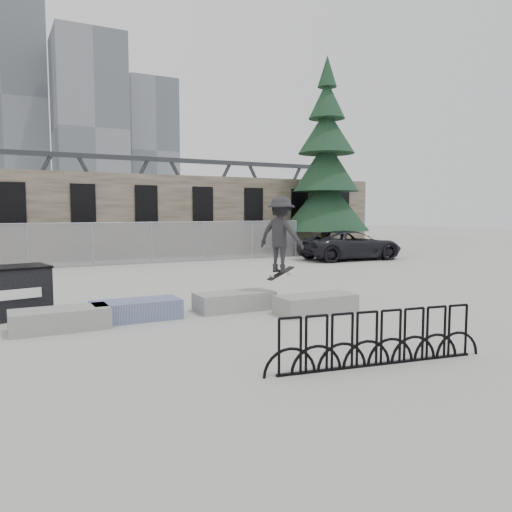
{
  "coord_description": "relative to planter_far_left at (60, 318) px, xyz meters",
  "views": [
    {
      "loc": [
        -3.94,
        -11.23,
        2.52
      ],
      "look_at": [
        2.37,
        0.84,
        1.3
      ],
      "focal_mm": 35.0,
      "sensor_mm": 36.0,
      "label": 1
    }
  ],
  "objects": [
    {
      "name": "stone_wall",
      "position": [
        2.8,
        16.28,
        2.01
      ],
      "size": [
        36.0,
        2.58,
        4.5
      ],
      "color": "brown",
      "rests_on": "ground"
    },
    {
      "name": "ground",
      "position": [
        2.8,
        0.04,
        -0.25
      ],
      "size": [
        120.0,
        120.0,
        0.0
      ],
      "primitive_type": "plane",
      "color": "#AFAFAA",
      "rests_on": "ground"
    },
    {
      "name": "chainlink_fence",
      "position": [
        2.8,
        12.54,
        0.79
      ],
      "size": [
        22.06,
        0.06,
        2.02
      ],
      "color": "gray",
      "rests_on": "ground"
    },
    {
      "name": "planter_center_right",
      "position": [
        4.21,
        0.24,
        0.0
      ],
      "size": [
        2.0,
        0.9,
        0.46
      ],
      "color": "#989795",
      "rests_on": "ground"
    },
    {
      "name": "planter_center_left",
      "position": [
        1.7,
        0.26,
        0.0
      ],
      "size": [
        2.0,
        0.9,
        0.46
      ],
      "color": "#2E408B",
      "rests_on": "ground"
    },
    {
      "name": "bike_rack",
      "position": [
        4.35,
        -5.04,
        0.19
      ],
      "size": [
        4.0,
        0.66,
        0.9
      ],
      "rotation": [
        0.0,
        0.0,
        -0.15
      ],
      "color": "black",
      "rests_on": "ground"
    },
    {
      "name": "truss_bridge",
      "position": [
        12.8,
        55.04,
        3.88
      ],
      "size": [
        70.0,
        3.0,
        9.8
      ],
      "color": "#2D3033",
      "rests_on": "ground"
    },
    {
      "name": "planter_far_left",
      "position": [
        0.0,
        0.0,
        0.0
      ],
      "size": [
        2.0,
        0.9,
        0.46
      ],
      "color": "#989795",
      "rests_on": "ground"
    },
    {
      "name": "skyline_towers",
      "position": [
        1.79,
        93.85,
        20.54
      ],
      "size": [
        58.0,
        28.0,
        48.0
      ],
      "color": "slate",
      "rests_on": "ground"
    },
    {
      "name": "dumpster",
      "position": [
        -0.98,
        1.8,
        0.37
      ],
      "size": [
        2.06,
        1.49,
        1.23
      ],
      "rotation": [
        0.0,
        0.0,
        0.2
      ],
      "color": "black",
      "rests_on": "ground"
    },
    {
      "name": "suv",
      "position": [
        15.36,
        9.62,
        0.51
      ],
      "size": [
        5.65,
        2.88,
        1.53
      ],
      "primitive_type": "imported",
      "rotation": [
        0.0,
        0.0,
        1.51
      ],
      "color": "black",
      "rests_on": "ground"
    },
    {
      "name": "spruce_tree",
      "position": [
        16.23,
        13.14,
        4.47
      ],
      "size": [
        5.13,
        5.13,
        11.5
      ],
      "color": "#38281E",
      "rests_on": "ground"
    },
    {
      "name": "planter_offset",
      "position": [
        5.83,
        -1.06,
        0.0
      ],
      "size": [
        2.0,
        0.9,
        0.46
      ],
      "color": "#989795",
      "rests_on": "ground"
    },
    {
      "name": "skateboarder",
      "position": [
        5.37,
        -0.12,
        1.67
      ],
      "size": [
        1.24,
        1.45,
        2.14
      ],
      "rotation": [
        0.0,
        0.0,
        2.07
      ],
      "color": "#262528",
      "rests_on": "ground"
    }
  ]
}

